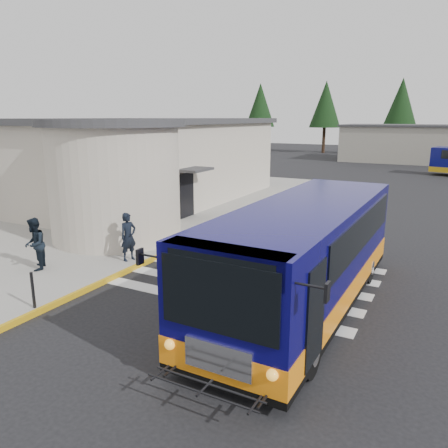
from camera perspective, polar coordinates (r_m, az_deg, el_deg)
The scene contains 9 objects.
ground at distance 14.84m, azimuth 5.95°, elevation -6.03°, with size 140.00×140.00×0.00m, color black.
sidewalk at distance 22.65m, azimuth -11.59°, elevation 0.91°, with size 10.00×34.00×0.15m, color gray.
curb_strip at distance 19.94m, azimuth -0.51°, elevation -0.54°, with size 0.12×34.00×0.16m, color #C59412.
station_building at distance 25.64m, azimuth -10.94°, elevation 8.06°, with size 12.70×18.70×4.80m.
crosswalk at distance 14.34m, azimuth 2.87°, elevation -6.67°, with size 8.00×5.35×0.01m.
transit_bus at distance 11.74m, azimuth 10.46°, elevation -4.57°, with size 3.67×10.12×2.84m.
pedestrian_a at distance 15.44m, azimuth -12.39°, elevation -1.64°, with size 0.61×0.40×1.68m, color black.
pedestrian_b at distance 15.41m, azimuth -23.50°, elevation -2.43°, with size 0.84×0.65×1.73m, color black.
bollard at distance 12.49m, azimuth -23.69°, elevation -7.92°, with size 0.08×0.08×0.98m, color black.
Camera 1 is at (5.15, -12.99, 5.01)m, focal length 35.00 mm.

